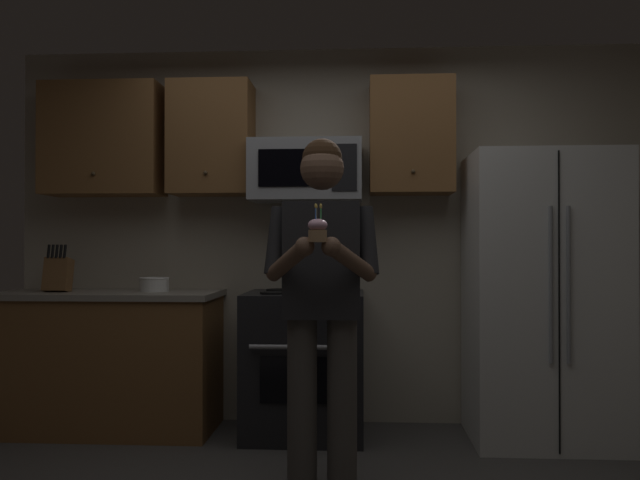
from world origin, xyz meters
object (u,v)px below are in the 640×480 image
microwave (306,171)px  cupcake (318,230)px  bowl_large_white (154,284)px  person (322,291)px  oven_range (305,363)px  refrigerator (542,297)px  knife_block (58,274)px

microwave → cupcake: (0.17, -1.43, -0.43)m
bowl_large_white → person: bearing=-41.1°
microwave → person: microwave is taller
oven_range → refrigerator: (1.50, -0.04, 0.44)m
knife_block → refrigerator: bearing=-0.2°
knife_block → bowl_large_white: knife_block is taller
oven_range → person: size_ratio=0.53×
refrigerator → knife_block: bearing=179.8°
microwave → cupcake: bearing=-83.2°
oven_range → bowl_large_white: 1.13m
oven_range → bowl_large_white: (-1.01, 0.04, 0.51)m
bowl_large_white → knife_block: bearing=-173.2°
knife_block → person: person is taller
knife_block → bowl_large_white: (0.62, 0.07, -0.07)m
cupcake → refrigerator: bearing=43.7°
bowl_large_white → person: (1.18, -1.03, 0.03)m
cupcake → knife_block: bearing=144.6°
knife_block → person: 2.03m
microwave → knife_block: microwave is taller
microwave → oven_range: bearing=-90.0°
knife_block → cupcake: cupcake is taller
microwave → person: bearing=-81.2°
oven_range → bowl_large_white: bowl_large_white is taller
knife_block → bowl_large_white: bearing=6.8°
bowl_large_white → person: size_ratio=0.11×
oven_range → knife_block: 1.73m
knife_block → cupcake: (1.80, -1.28, 0.26)m
refrigerator → knife_block: size_ratio=5.63×
refrigerator → knife_block: 3.13m
knife_block → oven_range: bearing=1.0°
refrigerator → knife_block: refrigerator is taller
oven_range → microwave: size_ratio=1.26×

